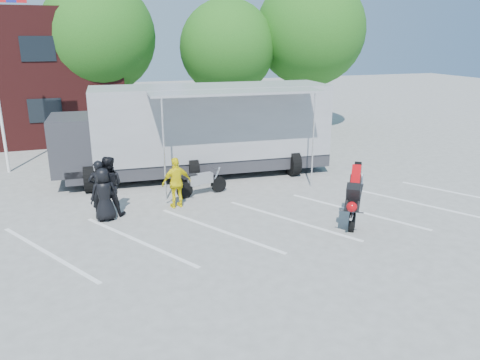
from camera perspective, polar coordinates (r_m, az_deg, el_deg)
ground at (r=13.25m, az=-2.24°, el=-7.81°), size 100.00×100.00×0.00m
parking_bay_lines at (r=14.13m, az=-3.44°, el=-6.16°), size 18.09×13.33×0.01m
tree_left at (r=27.55m, az=-16.86°, el=16.40°), size 6.12×6.12×8.64m
tree_mid at (r=27.83m, az=-1.56°, el=15.81°), size 5.44×5.44×7.68m
tree_right at (r=29.29m, az=8.56°, el=17.52°), size 6.46×6.46×9.12m
transporter_truck at (r=19.76m, az=-4.76°, el=0.65°), size 11.94×6.31×3.69m
parked_motorcycle at (r=17.24m, az=-4.64°, el=-1.83°), size 2.11×1.06×1.05m
stunt_bike_rider at (r=15.16m, az=13.67°, el=-5.00°), size 1.81×1.99×2.17m
spectator_leather_a at (r=15.20m, az=-16.23°, el=-1.70°), size 0.88×0.62×1.71m
spectator_leather_b at (r=15.51m, az=-16.70°, el=-1.05°), size 0.72×0.51×1.88m
spectator_leather_c at (r=15.55m, az=-15.74°, el=-0.74°), size 1.10×0.95×1.97m
spectator_hivis at (r=15.86m, az=-7.75°, el=-0.33°), size 1.08×0.59×1.74m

